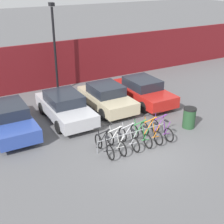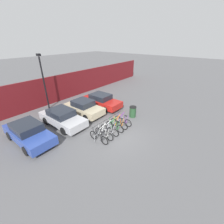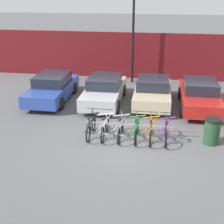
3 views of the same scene
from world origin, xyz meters
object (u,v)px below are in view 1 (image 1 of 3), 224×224
Objects in this scene: bicycle_orange at (151,132)px; lamp_post at (54,44)px; bicycle_white at (116,142)px; bicycle_green at (141,135)px; bicycle_black at (104,146)px; car_beige at (107,97)px; car_red at (143,91)px; bike_rack at (133,134)px; bicycle_silver at (129,139)px; bicycle_purple at (162,129)px; car_blue at (9,119)px; trash_bin at (189,118)px; car_silver at (65,107)px.

lamp_post is (-1.49, 7.97, 2.67)m from bicycle_orange.
bicycle_white is 1.00× the size of bicycle_green.
lamp_post reaches higher than bicycle_black.
car_beige is 2.34m from car_red.
bicycle_black is 0.39× the size of car_red.
car_beige is at bearing 78.00° from bike_rack.
car_beige is (0.83, 3.92, 0.21)m from bike_rack.
bicycle_silver is 0.39× the size of car_red.
bicycle_green and bicycle_purple have the same top height.
bicycle_green is 1.15m from bicycle_purple.
bicycle_silver is 0.44× the size of car_beige.
lamp_post reaches higher than bicycle_green.
bike_rack is at bearing -40.38° from car_blue.
bicycle_white is at bearing -178.50° from trash_bin.
bicycle_black is 8.46m from lamp_post.
car_blue reaches higher than bike_rack.
car_silver is at bearing 113.40° from bike_rack.
car_blue reaches higher than bicycle_green.
bicycle_silver is at bearing -71.00° from car_silver.
bike_rack is 0.95m from bicycle_white.
bicycle_black is at bearing -119.85° from car_beige.
bicycle_black is at bearing -178.68° from trash_bin.
car_red is at bearing 91.30° from trash_bin.
bike_rack is 8.26m from lamp_post.
lamp_post reaches higher than bicycle_orange.
bicycle_silver is (-0.29, -0.15, -0.11)m from bike_rack.
bicycle_white and bicycle_purple have the same top height.
bicycle_orange is at bearing -36.27° from car_blue.
car_blue is (-5.97, 3.95, 0.31)m from bicycle_purple.
car_beige is at bearing 2.32° from car_silver.
car_beige is at bearing 101.94° from bicycle_purple.
car_red reaches higher than bicycle_white.
bicycle_silver is at bearing -43.37° from car_blue.
bike_rack is at bearing 24.46° from bicycle_silver.
car_blue reaches higher than bicycle_orange.
bicycle_orange is 0.39× the size of car_silver.
bicycle_black is 1.86m from bicycle_green.
bike_rack is 0.93m from bicycle_orange.
bicycle_orange is 2.35m from trash_bin.
bicycle_purple is 7.16m from car_blue.
bicycle_silver and bicycle_purple have the same top height.
car_red is (3.17, 3.80, 0.21)m from bike_rack.
bicycle_white is at bearing -170.93° from bike_rack.
bicycle_green is 4.86m from car_red.
car_blue is 2.81m from car_silver.
car_silver reaches higher than bicycle_white.
trash_bin is at bearing 1.59° from bicycle_black.
lamp_post is at bearing 99.14° from bicycle_orange.
bicycle_black and bicycle_purple have the same top height.
bicycle_green is 4.46m from car_silver.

